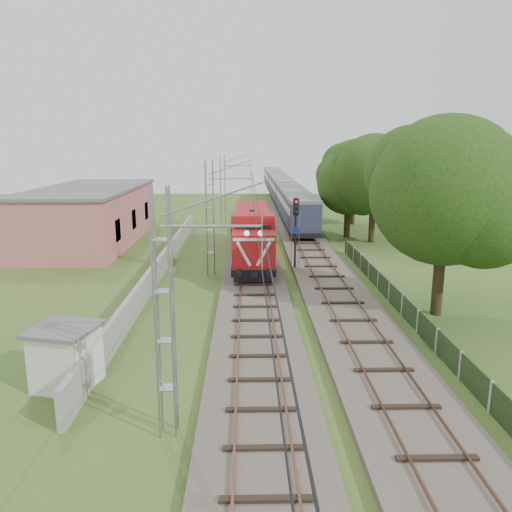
{
  "coord_description": "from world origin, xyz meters",
  "views": [
    {
      "loc": [
        -0.47,
        -22.59,
        9.21
      ],
      "look_at": [
        0.15,
        8.21,
        2.2
      ],
      "focal_mm": 35.0,
      "sensor_mm": 36.0,
      "label": 1
    }
  ],
  "objects_px": {
    "coach_rake": "(281,187)",
    "signal_post": "(296,221)",
    "relay_hut": "(66,356)",
    "locomotive": "(252,233)"
  },
  "relations": [
    {
      "from": "locomotive",
      "to": "relay_hut",
      "type": "height_order",
      "value": "locomotive"
    },
    {
      "from": "coach_rake",
      "to": "signal_post",
      "type": "xyz_separation_m",
      "value": [
        -1.91,
        -42.5,
        1.24
      ]
    },
    {
      "from": "locomotive",
      "to": "relay_hut",
      "type": "distance_m",
      "value": 22.52
    },
    {
      "from": "coach_rake",
      "to": "signal_post",
      "type": "distance_m",
      "value": 42.56
    },
    {
      "from": "relay_hut",
      "to": "locomotive",
      "type": "bearing_deg",
      "value": 70.8
    },
    {
      "from": "signal_post",
      "to": "relay_hut",
      "type": "distance_m",
      "value": 20.46
    },
    {
      "from": "relay_hut",
      "to": "signal_post",
      "type": "bearing_deg",
      "value": 58.89
    },
    {
      "from": "coach_rake",
      "to": "signal_post",
      "type": "relative_size",
      "value": 12.22
    },
    {
      "from": "coach_rake",
      "to": "relay_hut",
      "type": "relative_size",
      "value": 23.46
    },
    {
      "from": "locomotive",
      "to": "coach_rake",
      "type": "relative_size",
      "value": 0.25
    }
  ]
}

